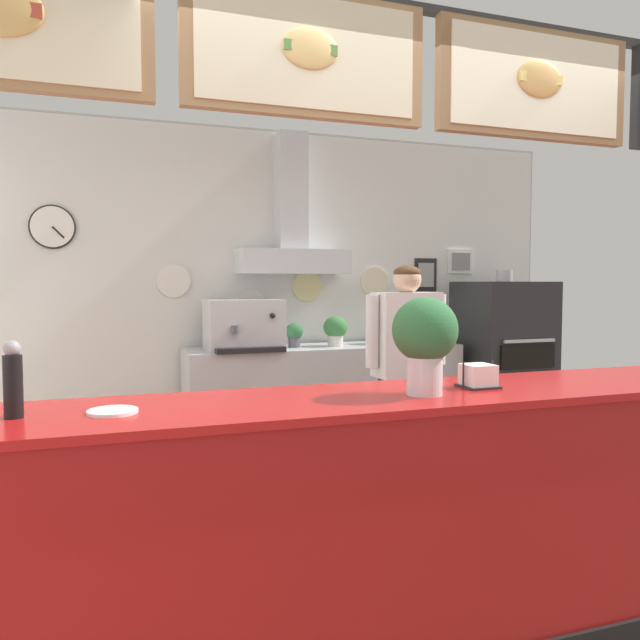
# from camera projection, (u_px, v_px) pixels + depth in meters

# --- Properties ---
(ground_plane) EXTENTS (6.24, 6.24, 0.00)m
(ground_plane) POSITION_uv_depth(u_px,v_px,m) (422.00, 592.00, 2.86)
(ground_plane) COLOR brown
(back_wall_assembly) EXTENTS (5.14, 2.73, 2.72)m
(back_wall_assembly) POSITION_uv_depth(u_px,v_px,m) (283.00, 281.00, 5.04)
(back_wall_assembly) COLOR #9E9E99
(back_wall_assembly) RESTS_ON ground_plane
(service_counter) EXTENTS (4.00, 0.60, 1.02)m
(service_counter) POSITION_uv_depth(u_px,v_px,m) (466.00, 512.00, 2.49)
(service_counter) COLOR maroon
(service_counter) RESTS_ON ground_plane
(back_prep_counter) EXTENTS (2.25, 0.56, 0.93)m
(back_prep_counter) POSITION_uv_depth(u_px,v_px,m) (325.00, 403.00, 5.00)
(back_prep_counter) COLOR #B7BABF
(back_prep_counter) RESTS_ON ground_plane
(pizza_oven) EXTENTS (0.69, 0.69, 1.56)m
(pizza_oven) POSITION_uv_depth(u_px,v_px,m) (503.00, 365.00, 5.31)
(pizza_oven) COLOR #232326
(pizza_oven) RESTS_ON ground_plane
(shop_worker) EXTENTS (0.56, 0.23, 1.56)m
(shop_worker) POSITION_uv_depth(u_px,v_px,m) (406.00, 380.00, 3.87)
(shop_worker) COLOR #232328
(shop_worker) RESTS_ON ground_plane
(espresso_machine) EXTENTS (0.58, 0.50, 0.39)m
(espresso_machine) POSITION_uv_depth(u_px,v_px,m) (244.00, 325.00, 4.72)
(espresso_machine) COLOR silver
(espresso_machine) RESTS_ON back_prep_counter
(potted_thyme) EXTENTS (0.20, 0.20, 0.26)m
(potted_thyme) POSITION_uv_depth(u_px,v_px,m) (384.00, 326.00, 5.15)
(potted_thyme) COLOR #4C4C51
(potted_thyme) RESTS_ON back_prep_counter
(potted_basil) EXTENTS (0.20, 0.20, 0.24)m
(potted_basil) POSITION_uv_depth(u_px,v_px,m) (335.00, 329.00, 4.97)
(potted_basil) COLOR beige
(potted_basil) RESTS_ON back_prep_counter
(potted_rosemary) EXTENTS (0.15, 0.15, 0.20)m
(potted_rosemary) POSITION_uv_depth(u_px,v_px,m) (294.00, 334.00, 4.86)
(potted_rosemary) COLOR #4C4C51
(potted_rosemary) RESTS_ON back_prep_counter
(potted_sage) EXTENTS (0.26, 0.26, 0.30)m
(potted_sage) POSITION_uv_depth(u_px,v_px,m) (414.00, 323.00, 5.24)
(potted_sage) COLOR beige
(potted_sage) RESTS_ON back_prep_counter
(basil_vase) EXTENTS (0.25, 0.25, 0.37)m
(basil_vase) POSITION_uv_depth(u_px,v_px,m) (425.00, 339.00, 2.31)
(basil_vase) COLOR silver
(basil_vase) RESTS_ON service_counter
(condiment_plate) EXTENTS (0.16, 0.16, 0.01)m
(condiment_plate) POSITION_uv_depth(u_px,v_px,m) (113.00, 411.00, 2.00)
(condiment_plate) COLOR white
(condiment_plate) RESTS_ON service_counter
(napkin_holder) EXTENTS (0.15, 0.14, 0.11)m
(napkin_holder) POSITION_uv_depth(u_px,v_px,m) (478.00, 377.00, 2.49)
(napkin_holder) COLOR #262628
(napkin_holder) RESTS_ON service_counter
(pepper_grinder) EXTENTS (0.06, 0.06, 0.25)m
(pepper_grinder) POSITION_uv_depth(u_px,v_px,m) (13.00, 380.00, 1.92)
(pepper_grinder) COLOR black
(pepper_grinder) RESTS_ON service_counter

